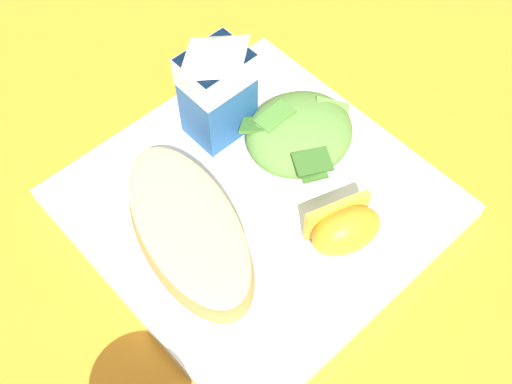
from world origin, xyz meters
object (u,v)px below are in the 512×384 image
cheesy_pizza_bread (189,230)px  milk_carton (217,83)px  white_plate (256,203)px  green_salad_pile (299,133)px  orange_wedge_front (345,229)px

cheesy_pizza_bread → milk_carton: milk_carton is taller
white_plate → green_salad_pile: (0.07, 0.01, 0.03)m
cheesy_pizza_bread → green_salad_pile: green_salad_pile is taller
green_salad_pile → milk_carton: 0.09m
white_plate → cheesy_pizza_bread: 0.07m
white_plate → milk_carton: bearing=70.5°
milk_carton → green_salad_pile: bearing=-60.6°
cheesy_pizza_bread → white_plate: bearing=-4.5°
milk_carton → orange_wedge_front: bearing=-91.6°
cheesy_pizza_bread → orange_wedge_front: orange_wedge_front is taller
cheesy_pizza_bread → milk_carton: 0.13m
cheesy_pizza_bread → milk_carton: size_ratio=1.68×
green_salad_pile → orange_wedge_front: size_ratio=1.51×
green_salad_pile → orange_wedge_front: bearing=-113.8°
cheesy_pizza_bread → green_salad_pile: size_ratio=1.79×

